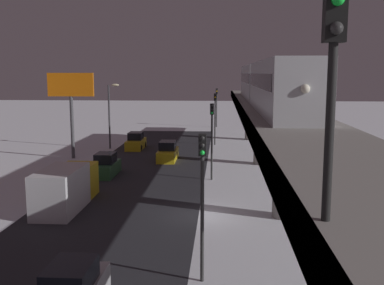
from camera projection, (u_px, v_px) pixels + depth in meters
The scene contains 15 objects.
ground_plane at pixel (199, 215), 28.65m from camera, with size 240.00×240.00×0.00m, color white.
avenue_asphalt at pixel (113, 214), 29.00m from camera, with size 11.00×83.66×0.01m, color #28282D.
elevated_railway at pixel (284, 130), 27.50m from camera, with size 5.00×83.66×6.27m.
subway_train at pixel (267, 83), 39.34m from camera, with size 2.94×36.87×3.40m.
rail_signal at pixel (333, 65), 7.66m from camera, with size 0.36×0.41×4.00m.
sedan_yellow at pixel (136, 142), 53.79m from camera, with size 1.91×4.49×1.97m.
sedan_green at pixel (106, 166), 39.79m from camera, with size 1.80×4.39×1.97m.
sedan_yellow_2 at pixel (168, 152), 46.76m from camera, with size 1.80×4.70×1.97m.
box_truck at pixel (66, 187), 30.23m from camera, with size 2.40×7.40×2.80m.
traffic_light_near at pixel (202, 186), 18.95m from camera, with size 0.32×0.44×6.40m.
traffic_light_mid at pixel (212, 130), 37.60m from camera, with size 0.32×0.44×6.40m.
traffic_light_far at pixel (215, 111), 56.26m from camera, with size 0.32×0.44×6.40m.
traffic_light_distant at pixel (217, 102), 74.91m from camera, with size 0.32×0.44×6.40m.
commercial_billboard at pixel (71, 93), 46.92m from camera, with size 4.80×0.36×8.90m.
street_lamp_far at pixel (111, 108), 53.32m from camera, with size 1.35×0.44×7.65m.
Camera 1 is at (-1.33, 27.60, 8.87)m, focal length 42.55 mm.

